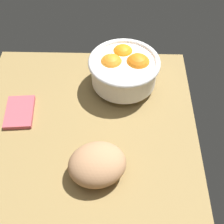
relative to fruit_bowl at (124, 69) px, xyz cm
name	(u,v)px	position (x,y,z in cm)	size (l,w,h in cm)	color
ground_plane	(83,157)	(-24.48, 10.28, -7.71)	(77.02, 59.24, 3.00)	olive
fruit_bowl	(124,69)	(0.00, 0.00, 0.00)	(20.08, 20.08, 10.88)	white
bread_loaf	(97,164)	(-29.64, 6.09, -2.42)	(13.44, 11.54, 7.57)	tan
napkin_folded	(20,112)	(-12.00, 28.48, -5.61)	(11.10, 7.43, 1.19)	#B94B56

